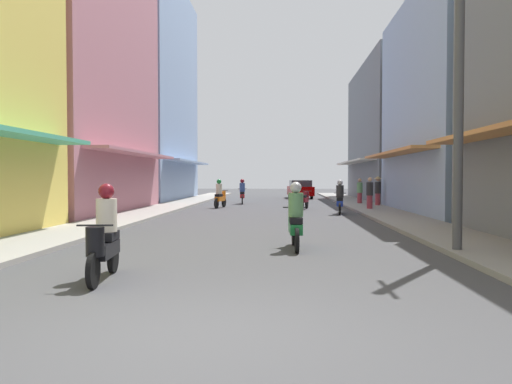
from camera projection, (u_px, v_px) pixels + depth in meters
ground_plane at (265, 213)px, 23.23m from camera, size 97.09×97.09×0.00m
sidewalk_left at (153, 211)px, 23.52m from camera, size 2.18×52.13×0.12m
sidewalk_right at (381, 212)px, 22.94m from camera, size 2.18×52.13×0.12m
building_left_mid at (64, 78)px, 23.01m from camera, size 7.05×11.72×12.79m
building_left_far at (142, 94)px, 35.75m from camera, size 7.05×12.96×15.64m
building_right_mid at (472, 106)px, 22.37m from camera, size 7.05×11.03×9.95m
building_right_far at (403, 133)px, 35.36m from camera, size 7.05×13.70×9.77m
motorbike_orange at (220, 195)px, 26.76m from camera, size 0.63×1.79×1.58m
motorbike_maroon at (305, 200)px, 25.61m from camera, size 0.66×1.78×0.96m
motorbike_blue at (340, 199)px, 22.18m from camera, size 0.55×1.80×1.58m
motorbike_black at (104, 237)px, 7.97m from camera, size 0.55×1.81×1.58m
motorbike_red at (242, 193)px, 30.77m from camera, size 0.55×1.81×1.58m
motorbike_green at (295, 219)px, 11.38m from camera, size 0.55×1.81×1.58m
parked_car at (300, 189)px, 39.08m from camera, size 2.07×4.22×1.45m
pedestrian_crossing at (360, 192)px, 29.46m from camera, size 0.34×0.34×1.62m
pedestrian_far at (378, 190)px, 27.30m from camera, size 0.44×0.44×1.75m
pedestrian_foreground at (370, 194)px, 24.31m from camera, size 0.34×0.34×1.69m
utility_pole at (459, 71)px, 10.47m from camera, size 0.20×1.20×7.76m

